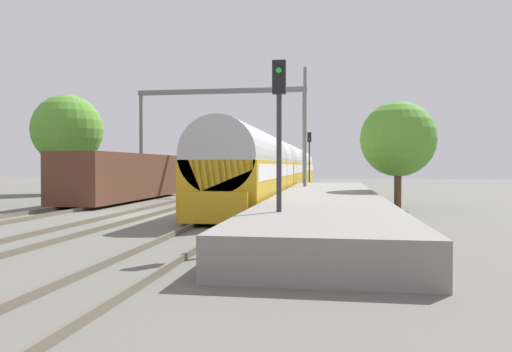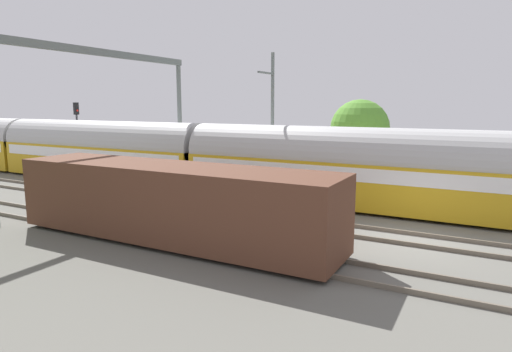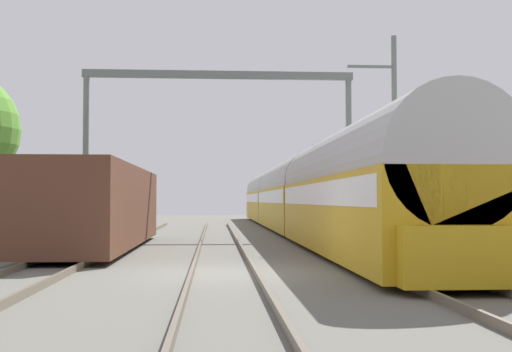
{
  "view_description": "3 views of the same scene",
  "coord_description": "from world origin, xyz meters",
  "px_view_note": "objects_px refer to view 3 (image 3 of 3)",
  "views": [
    {
      "loc": [
        8.27,
        -20.57,
        2.16
      ],
      "look_at": [
        4.23,
        5.45,
        1.59
      ],
      "focal_mm": 34.7,
      "sensor_mm": 36.0,
      "label": 1
    },
    {
      "loc": [
        -16.8,
        -2.42,
        5.07
      ],
      "look_at": [
        -0.77,
        6.14,
        2.1
      ],
      "focal_mm": 30.89,
      "sensor_mm": 36.0,
      "label": 2
    },
    {
      "loc": [
        -0.22,
        -15.14,
        1.7
      ],
      "look_at": [
        2.12,
        21.0,
        3.07
      ],
      "focal_mm": 45.4,
      "sensor_mm": 36.0,
      "label": 3
    }
  ],
  "objects_px": {
    "freight_car": "(100,207)",
    "railway_signal_far": "(316,175)",
    "catenary_gantry": "(219,117)",
    "person_crossing": "(334,214)",
    "passenger_train": "(294,195)"
  },
  "relations": [
    {
      "from": "freight_car",
      "to": "railway_signal_far",
      "type": "bearing_deg",
      "value": 58.9
    },
    {
      "from": "freight_car",
      "to": "passenger_train",
      "type": "bearing_deg",
      "value": 56.41
    },
    {
      "from": "passenger_train",
      "to": "railway_signal_far",
      "type": "bearing_deg",
      "value": 66.78
    },
    {
      "from": "freight_car",
      "to": "railway_signal_far",
      "type": "distance_m",
      "value": 20.19
    },
    {
      "from": "person_crossing",
      "to": "catenary_gantry",
      "type": "height_order",
      "value": "catenary_gantry"
    },
    {
      "from": "railway_signal_far",
      "to": "catenary_gantry",
      "type": "distance_m",
      "value": 11.61
    },
    {
      "from": "passenger_train",
      "to": "person_crossing",
      "type": "relative_size",
      "value": 28.44
    },
    {
      "from": "person_crossing",
      "to": "catenary_gantry",
      "type": "xyz_separation_m",
      "value": [
        -5.47,
        0.1,
        4.63
      ]
    },
    {
      "from": "railway_signal_far",
      "to": "catenary_gantry",
      "type": "height_order",
      "value": "catenary_gantry"
    },
    {
      "from": "person_crossing",
      "to": "catenary_gantry",
      "type": "distance_m",
      "value": 7.16
    },
    {
      "from": "passenger_train",
      "to": "freight_car",
      "type": "height_order",
      "value": "passenger_train"
    },
    {
      "from": "person_crossing",
      "to": "railway_signal_far",
      "type": "bearing_deg",
      "value": -27.08
    },
    {
      "from": "person_crossing",
      "to": "catenary_gantry",
      "type": "bearing_deg",
      "value": 65.95
    },
    {
      "from": "railway_signal_far",
      "to": "catenary_gantry",
      "type": "bearing_deg",
      "value": -122.74
    },
    {
      "from": "freight_car",
      "to": "railway_signal_far",
      "type": "xyz_separation_m",
      "value": [
        10.38,
        17.21,
        1.84
      ]
    }
  ]
}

